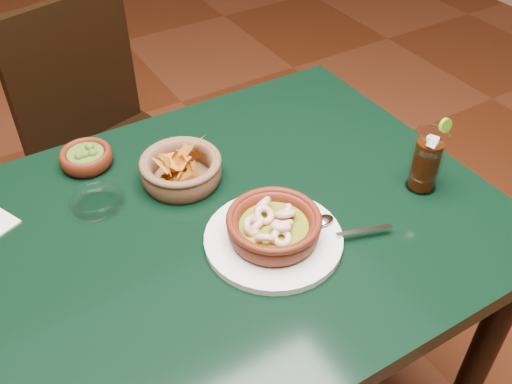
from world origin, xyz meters
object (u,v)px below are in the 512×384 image
dining_table (190,272)px  shrimp_plate (274,230)px  cola_drink (427,160)px  dining_chair (109,144)px  chip_basket (181,169)px

dining_table → shrimp_plate: shrimp_plate is taller
cola_drink → dining_chair: bearing=116.2°
dining_chair → dining_table: bearing=-95.4°
shrimp_plate → dining_table: bearing=143.8°
dining_chair → chip_basket: (-0.00, -0.56, 0.28)m
dining_table → chip_basket: bearing=66.4°
chip_basket → cola_drink: bearing=-33.2°
dining_table → cola_drink: (0.47, -0.12, 0.16)m
cola_drink → shrimp_plate: bearing=176.2°
shrimp_plate → chip_basket: size_ratio=1.65×
dining_table → chip_basket: size_ratio=6.08×
dining_table → shrimp_plate: (0.13, -0.10, 0.13)m
dining_chair → shrimp_plate: 0.85m
shrimp_plate → chip_basket: (-0.07, 0.24, -0.00)m
chip_basket → dining_chair: bearing=89.8°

